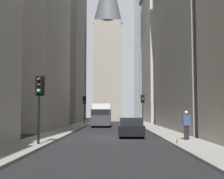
# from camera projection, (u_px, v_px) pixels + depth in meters

# --- Properties ---
(ground_plane) EXTENTS (135.00, 135.00, 0.00)m
(ground_plane) POSITION_uv_depth(u_px,v_px,m) (112.00, 137.00, 21.51)
(ground_plane) COLOR black
(sidewalk_right) EXTENTS (90.00, 2.20, 0.14)m
(sidewalk_right) POSITION_uv_depth(u_px,v_px,m) (50.00, 136.00, 21.56)
(sidewalk_right) COLOR gray
(sidewalk_right) RESTS_ON ground_plane
(sidewalk_left) EXTENTS (90.00, 2.20, 0.14)m
(sidewalk_left) POSITION_uv_depth(u_px,v_px,m) (174.00, 136.00, 21.48)
(sidewalk_left) COLOR gray
(sidewalk_left) RESTS_ON ground_plane
(building_left_far) EXTENTS (14.40, 10.50, 26.19)m
(building_left_far) POSITION_uv_depth(u_px,v_px,m) (174.00, 47.00, 51.74)
(building_left_far) COLOR #B7B2A5
(building_left_far) RESTS_ON ground_plane
(building_left_midfar) EXTENTS (18.69, 10.50, 25.72)m
(building_left_midfar) POSITION_uv_depth(u_px,v_px,m) (215.00, 4.00, 30.41)
(building_left_midfar) COLOR gray
(building_left_midfar) RESTS_ON ground_plane
(building_right_midfar) EXTENTS (13.54, 10.50, 27.01)m
(building_right_midfar) POSITION_uv_depth(u_px,v_px,m) (16.00, 5.00, 32.26)
(building_right_midfar) COLOR #A8A091
(building_right_midfar) RESTS_ON ground_plane
(building_right_far) EXTENTS (16.30, 10.00, 32.34)m
(building_right_far) POSITION_uv_depth(u_px,v_px,m) (54.00, 32.00, 53.05)
(building_right_far) COLOR gray
(building_right_far) RESTS_ON ground_plane
(church_spire) EXTENTS (6.01, 6.01, 32.81)m
(church_spire) POSITION_uv_depth(u_px,v_px,m) (108.00, 37.00, 60.70)
(church_spire) COLOR gray
(church_spire) RESTS_ON ground_plane
(delivery_truck) EXTENTS (6.46, 2.25, 2.84)m
(delivery_truck) POSITION_uv_depth(u_px,v_px,m) (102.00, 115.00, 36.98)
(delivery_truck) COLOR silver
(delivery_truck) RESTS_ON ground_plane
(sedan_black) EXTENTS (4.30, 1.78, 1.42)m
(sedan_black) POSITION_uv_depth(u_px,v_px,m) (131.00, 128.00, 22.05)
(sedan_black) COLOR black
(sedan_black) RESTS_ON ground_plane
(traffic_light_foreground) EXTENTS (0.43, 0.52, 3.68)m
(traffic_light_foreground) POSITION_uv_depth(u_px,v_px,m) (39.00, 93.00, 15.93)
(traffic_light_foreground) COLOR black
(traffic_light_foreground) RESTS_ON sidewalk_right
(traffic_light_midblock) EXTENTS (0.43, 0.52, 4.03)m
(traffic_light_midblock) POSITION_uv_depth(u_px,v_px,m) (143.00, 102.00, 40.15)
(traffic_light_midblock) COLOR black
(traffic_light_midblock) RESTS_ON sidewalk_left
(traffic_light_far_junction) EXTENTS (0.43, 0.52, 3.95)m
(traffic_light_far_junction) POSITION_uv_depth(u_px,v_px,m) (84.00, 103.00, 42.63)
(traffic_light_far_junction) COLOR black
(traffic_light_far_junction) RESTS_ON sidewalk_right
(pedestrian) EXTENTS (0.26, 0.44, 1.78)m
(pedestrian) POSITION_uv_depth(u_px,v_px,m) (186.00, 124.00, 18.19)
(pedestrian) COLOR black
(pedestrian) RESTS_ON sidewalk_left
(discarded_bottle) EXTENTS (0.07, 0.07, 0.27)m
(discarded_bottle) POSITION_uv_depth(u_px,v_px,m) (177.00, 141.00, 16.21)
(discarded_bottle) COLOR brown
(discarded_bottle) RESTS_ON sidewalk_left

